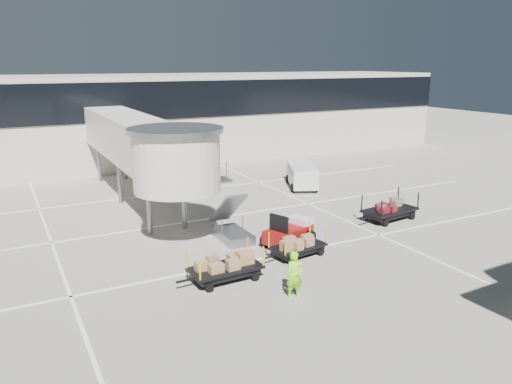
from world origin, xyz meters
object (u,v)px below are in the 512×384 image
(baggage_tug, at_px, (289,233))
(box_cart_near, at_px, (299,246))
(minivan, at_px, (302,174))
(box_cart_far, at_px, (225,267))
(suitcase_cart, at_px, (389,211))
(ground_worker, at_px, (295,275))

(baggage_tug, height_order, box_cart_near, baggage_tug)
(baggage_tug, xyz_separation_m, minivan, (7.34, 10.26, 0.36))
(box_cart_far, bearing_deg, box_cart_near, 8.82)
(suitcase_cart, height_order, box_cart_far, suitcase_cart)
(ground_worker, bearing_deg, suitcase_cart, 38.31)
(box_cart_far, bearing_deg, suitcase_cart, 12.40)
(baggage_tug, relative_size, minivan, 0.63)
(baggage_tug, relative_size, box_cart_near, 0.88)
(minivan, bearing_deg, baggage_tug, -101.42)
(box_cart_near, bearing_deg, suitcase_cart, 8.35)
(baggage_tug, height_order, ground_worker, ground_worker)
(box_cart_far, relative_size, minivan, 0.81)
(minivan, bearing_deg, box_cart_near, -98.99)
(box_cart_far, bearing_deg, baggage_tug, 24.54)
(baggage_tug, relative_size, box_cart_far, 0.78)
(box_cart_far, height_order, minivan, minivan)
(minivan, bearing_deg, suitcase_cart, -65.31)
(suitcase_cart, relative_size, ground_worker, 2.15)
(box_cart_near, height_order, box_cart_far, box_cart_far)
(suitcase_cart, bearing_deg, baggage_tug, 179.47)
(suitcase_cart, distance_m, box_cart_near, 8.14)
(ground_worker, distance_m, minivan, 18.58)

